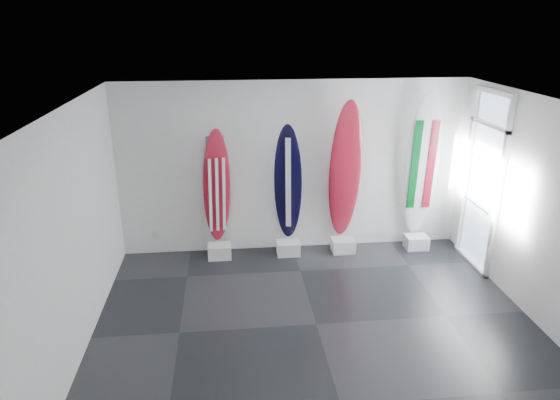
{
  "coord_description": "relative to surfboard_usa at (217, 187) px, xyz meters",
  "views": [
    {
      "loc": [
        -1.12,
        -5.78,
        3.97
      ],
      "look_at": [
        -0.35,
        1.4,
        1.32
      ],
      "focal_mm": 32.22,
      "sensor_mm": 36.0,
      "label": 1
    }
  ],
  "objects": [
    {
      "name": "wall_left",
      "position": [
        -1.67,
        -2.28,
        0.24
      ],
      "size": [
        0.0,
        5.0,
        5.0
      ],
      "primitive_type": "plane",
      "rotation": [
        1.57,
        0.0,
        1.57
      ],
      "color": "white",
      "rests_on": "ground"
    },
    {
      "name": "ceiling",
      "position": [
        1.33,
        -2.28,
        1.74
      ],
      "size": [
        6.0,
        6.0,
        0.0
      ],
      "primitive_type": "plane",
      "rotation": [
        3.14,
        0.0,
        0.0
      ],
      "color": "white",
      "rests_on": "wall_back"
    },
    {
      "name": "floor",
      "position": [
        1.33,
        -2.28,
        -1.26
      ],
      "size": [
        6.0,
        6.0,
        0.0
      ],
      "primitive_type": "plane",
      "color": "black",
      "rests_on": "ground"
    },
    {
      "name": "surfboard_navy",
      "position": [
        1.2,
        0.0,
        0.02
      ],
      "size": [
        0.54,
        0.42,
        2.11
      ],
      "primitive_type": "ellipsoid",
      "rotation": [
        0.12,
        0.0,
        -0.21
      ],
      "color": "black",
      "rests_on": "display_block_navy"
    },
    {
      "name": "display_block_usa",
      "position": [
        0.0,
        -0.1,
        -1.14
      ],
      "size": [
        0.4,
        0.3,
        0.24
      ],
      "primitive_type": "cube",
      "color": "white",
      "rests_on": "floor"
    },
    {
      "name": "display_block_swiss",
      "position": [
        2.19,
        -0.1,
        -1.14
      ],
      "size": [
        0.4,
        0.3,
        0.24
      ],
      "primitive_type": "cube",
      "color": "white",
      "rests_on": "floor"
    },
    {
      "name": "wall_outlet",
      "position": [
        -1.12,
        0.2,
        -0.91
      ],
      "size": [
        0.09,
        0.02,
        0.13
      ],
      "primitive_type": "cube",
      "color": "silver",
      "rests_on": "wall_back"
    },
    {
      "name": "wall_front",
      "position": [
        1.33,
        -4.78,
        0.24
      ],
      "size": [
        6.0,
        0.0,
        6.0
      ],
      "primitive_type": "plane",
      "rotation": [
        -1.57,
        0.0,
        0.0
      ],
      "color": "white",
      "rests_on": "ground"
    },
    {
      "name": "wall_back",
      "position": [
        1.33,
        0.22,
        0.24
      ],
      "size": [
        6.0,
        0.0,
        6.0
      ],
      "primitive_type": "plane",
      "rotation": [
        1.57,
        0.0,
        0.0
      ],
      "color": "white",
      "rests_on": "ground"
    },
    {
      "name": "display_block_navy",
      "position": [
        1.2,
        -0.1,
        -1.14
      ],
      "size": [
        0.4,
        0.3,
        0.24
      ],
      "primitive_type": "cube",
      "color": "white",
      "rests_on": "floor"
    },
    {
      "name": "wall_right",
      "position": [
        4.33,
        -2.28,
        0.24
      ],
      "size": [
        0.0,
        5.0,
        5.0
      ],
      "primitive_type": "plane",
      "rotation": [
        1.57,
        0.0,
        -1.57
      ],
      "color": "white",
      "rests_on": "ground"
    },
    {
      "name": "surfboard_usa",
      "position": [
        0.0,
        0.0,
        0.0
      ],
      "size": [
        0.52,
        0.4,
        2.06
      ],
      "primitive_type": "ellipsoid",
      "rotation": [
        0.11,
        0.0,
        0.21
      ],
      "color": "maroon",
      "rests_on": "display_block_usa"
    },
    {
      "name": "glass_door",
      "position": [
        4.3,
        -0.73,
        0.16
      ],
      "size": [
        0.12,
        1.16,
        2.85
      ],
      "primitive_type": null,
      "color": "white",
      "rests_on": "floor"
    },
    {
      "name": "surfboard_italy",
      "position": [
        3.54,
        0.0,
        0.28
      ],
      "size": [
        0.6,
        0.28,
        2.62
      ],
      "primitive_type": "ellipsoid",
      "rotation": [
        0.07,
        0.0,
        -0.05
      ],
      "color": "white",
      "rests_on": "display_block_italy"
    },
    {
      "name": "balcony",
      "position": [
        5.63,
        -0.73,
        -0.76
      ],
      "size": [
        2.8,
        2.2,
        1.2
      ],
      "primitive_type": null,
      "color": "slate",
      "rests_on": "ground"
    },
    {
      "name": "surfboard_swiss",
      "position": [
        2.19,
        0.0,
        0.21
      ],
      "size": [
        0.58,
        0.37,
        2.49
      ],
      "primitive_type": "ellipsoid",
      "rotation": [
        0.1,
        0.0,
        0.06
      ],
      "color": "maroon",
      "rests_on": "display_block_swiss"
    },
    {
      "name": "display_block_italy",
      "position": [
        3.54,
        -0.1,
        -1.14
      ],
      "size": [
        0.4,
        0.3,
        0.24
      ],
      "primitive_type": "cube",
      "color": "white",
      "rests_on": "floor"
    }
  ]
}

